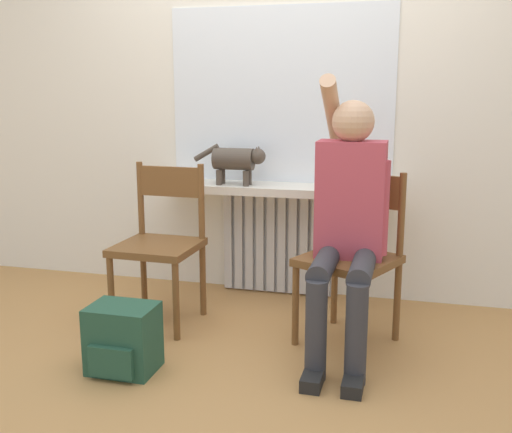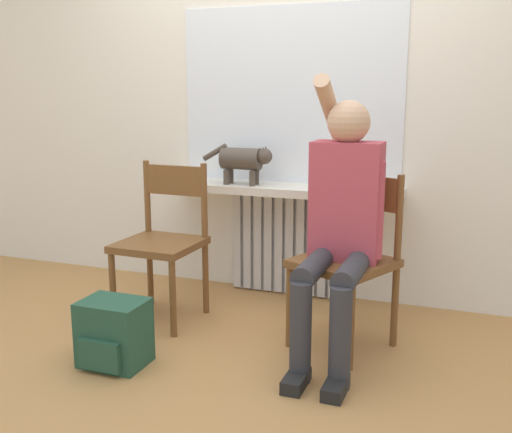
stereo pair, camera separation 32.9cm
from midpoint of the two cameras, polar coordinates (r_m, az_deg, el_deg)
The scene contains 10 objects.
ground_plane at distance 2.95m, azimuth -6.39°, elevation -14.23°, with size 12.00×12.00×0.00m, color #B27F47.
wall_with_window at distance 3.82m, azimuth -0.08°, elevation 12.69°, with size 7.00×0.06×2.70m.
radiator at distance 3.87m, azimuth -0.37°, elevation -2.46°, with size 0.72×0.08×0.68m.
windowsill at distance 3.70m, azimuth -0.81°, elevation 2.61°, with size 1.47×0.31×0.05m.
window_glass at distance 3.79m, azimuth -0.22°, elevation 11.44°, with size 1.41×0.01×1.08m.
chair_left at distance 3.43m, azimuth -11.83°, elevation -2.36°, with size 0.45×0.45×0.89m.
chair_right at distance 3.10m, azimuth 6.19°, elevation -3.66°, with size 0.57×0.57×0.89m.
person at distance 2.94m, azimuth 5.63°, elevation 0.15°, with size 0.36×1.01×1.38m.
cat at distance 3.69m, azimuth -4.42°, elevation 5.39°, with size 0.46×0.13×0.25m.
backpack at distance 2.96m, azimuth -15.78°, elevation -11.24°, with size 0.31×0.26×0.32m.
Camera 1 is at (0.82, -2.52, 1.30)m, focal length 42.00 mm.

